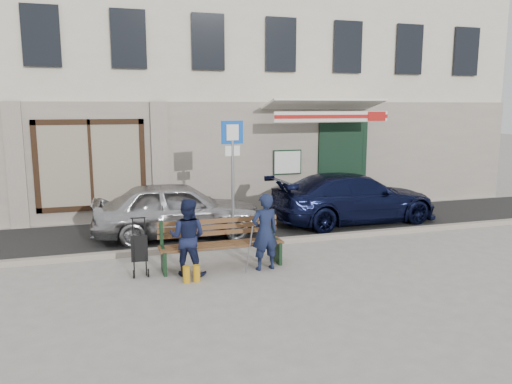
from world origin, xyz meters
name	(u,v)px	position (x,y,z in m)	size (l,w,h in m)	color
ground	(264,267)	(0.00, 0.00, 0.00)	(80.00, 80.00, 0.00)	#9E9991
asphalt_lane	(226,229)	(0.00, 3.10, 0.01)	(60.00, 3.20, 0.01)	#282828
curb	(243,244)	(0.00, 1.50, 0.06)	(60.00, 0.18, 0.12)	#9E9384
building	(187,49)	(0.01, 8.45, 4.97)	(20.00, 8.27, 10.00)	beige
car_silver	(178,209)	(-1.25, 2.77, 0.67)	(1.59, 3.95, 1.34)	#A5A5AA
car_navy	(354,198)	(3.47, 2.90, 0.66)	(1.86, 4.57, 1.33)	black
parking_sign	(233,161)	(-0.11, 1.93, 1.86)	(0.51, 0.11, 2.77)	gray
bench	(219,244)	(-0.81, 0.26, 0.46)	(2.40, 1.17, 0.98)	brown
man	(265,232)	(-0.02, -0.12, 0.74)	(0.54, 0.35, 1.47)	#151D3A
woman	(188,237)	(-1.47, 0.00, 0.72)	(0.70, 0.54, 1.43)	#151B3A
stroller	(140,250)	(-2.32, 0.30, 0.47)	(0.32, 0.45, 1.05)	black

